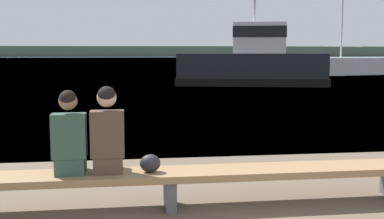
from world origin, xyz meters
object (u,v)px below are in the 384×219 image
at_px(person_right, 108,135).
at_px(shopping_bag, 150,163).
at_px(moored_sailboat, 345,66).
at_px(person_left, 69,138).
at_px(tugboat_red, 253,65).
at_px(bench_main, 170,178).

height_order(person_right, shopping_bag, person_right).
distance_m(person_right, moored_sailboat, 35.63).
bearing_deg(person_left, shopping_bag, -2.02).
xyz_separation_m(shopping_bag, tugboat_red, (6.64, 20.25, 0.54)).
height_order(person_left, tugboat_red, tugboat_red).
distance_m(bench_main, moored_sailboat, 35.30).
distance_m(tugboat_red, moored_sailboat, 15.03).
relative_size(shopping_bag, tugboat_red, 0.03).
relative_size(person_left, moored_sailboat, 0.09).
height_order(bench_main, shopping_bag, shopping_bag).
bearing_deg(person_left, tugboat_red, 69.56).
distance_m(bench_main, tugboat_red, 21.23).
xyz_separation_m(person_left, tugboat_red, (7.53, 20.22, 0.23)).
relative_size(person_right, tugboat_red, 0.12).
height_order(person_left, person_right, person_right).
relative_size(person_left, shopping_bag, 4.04).
bearing_deg(shopping_bag, moored_sailboat, 61.09).
distance_m(person_left, moored_sailboat, 35.84).
bearing_deg(bench_main, person_left, 179.58).
bearing_deg(person_left, moored_sailboat, 59.81).
relative_size(person_right, shopping_bag, 4.20).
bearing_deg(bench_main, moored_sailboat, 61.39).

